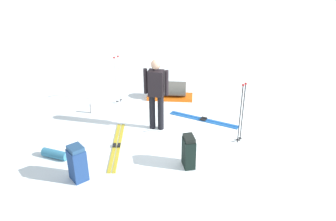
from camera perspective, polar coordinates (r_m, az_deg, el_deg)
The scene contains 11 objects.
ground_plane at distance 8.32m, azimuth 0.00°, elevation -4.29°, with size 80.00×80.00×0.00m, color white.
skier_standing at distance 8.28m, azimuth -1.84°, elevation 2.99°, with size 0.44×0.41×1.70m.
ski_pair_near at distance 8.10m, azimuth -7.92°, elevation -5.47°, with size 1.10×1.75×0.05m.
ski_pair_far at distance 9.09m, azimuth 5.51°, elevation -1.42°, with size 1.10×1.56×0.05m.
backpack_large_dark at distance 7.27m, azimuth 3.21°, elevation -6.36°, with size 0.30×0.38×0.68m.
backpack_bright at distance 7.10m, azimuth -13.81°, elevation -7.93°, with size 0.31×0.35×0.72m.
ski_poles_planted_near at distance 7.98m, azimuth 11.32°, elevation 0.02°, with size 0.16×0.10×1.39m.
ski_poles_planted_far at distance 9.73m, azimuth -7.82°, elevation 5.08°, with size 0.19×0.11×1.31m.
gear_sled at distance 10.08m, azimuth 0.31°, elevation 3.06°, with size 1.27×1.07×0.49m.
sleeping_mat_rolled at distance 7.97m, azimuth -17.09°, elevation -6.44°, with size 0.18×0.18×0.55m, color teal.
thermos_bottle at distance 9.53m, azimuth -11.79°, elevation 0.32°, with size 0.07×0.07×0.26m, color #B7B6B7.
Camera 1 is at (-3.59, -6.13, 4.34)m, focal length 39.48 mm.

